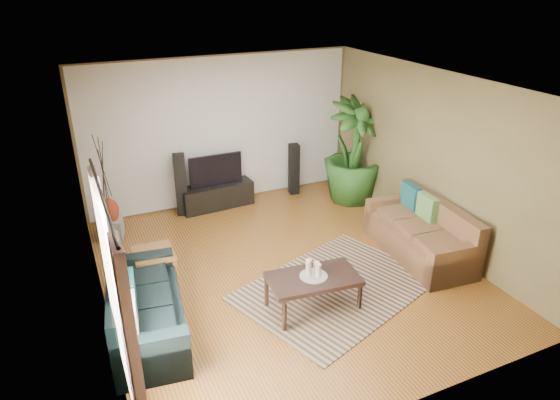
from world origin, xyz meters
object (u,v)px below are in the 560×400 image
potted_plant (354,151)px  vase (109,211)px  speaker_left (181,185)px  tv_stand (217,196)px  sofa_right (420,230)px  television (216,170)px  speaker_right (294,169)px  pedestal (112,229)px  coffee_table (313,292)px  side_table (155,269)px  sofa_left (147,303)px

potted_plant → vase: 4.40m
speaker_left → tv_stand: bearing=11.2°
sofa_right → television: 3.71m
television → potted_plant: (2.43, -0.74, 0.24)m
speaker_right → pedestal: size_ratio=2.98×
sofa_right → vase: sofa_right is taller
coffee_table → speaker_right: speaker_right is taller
speaker_left → vase: bearing=-150.4°
speaker_left → pedestal: size_ratio=3.35×
tv_stand → potted_plant: 2.65m
sofa_right → vase: size_ratio=4.43×
sofa_right → pedestal: size_ratio=5.67×
television → speaker_left: (-0.65, 0.00, -0.17)m
pedestal → side_table: side_table is taller
tv_stand → pedestal: size_ratio=3.97×
pedestal → speaker_right: bearing=6.9°
sofa_left → vase: bearing=9.4°
sofa_right → speaker_left: 4.13m
sofa_right → potted_plant: bearing=-179.1°
potted_plant → pedestal: size_ratio=5.81×
pedestal → side_table: bearing=-78.0°
side_table → vase: bearing=102.0°
coffee_table → speaker_left: bearing=109.6°
speaker_right → coffee_table: bearing=-103.4°
speaker_left → side_table: speaker_left is taller
sofa_right → tv_stand: (-2.27, 2.92, -0.20)m
speaker_right → potted_plant: 1.23m
tv_stand → vase: bearing=-171.2°
speaker_right → vase: 3.53m
television → side_table: bearing=-126.3°
vase → speaker_right: bearing=6.9°
pedestal → side_table: size_ratio=0.60×
sofa_right → tv_stand: size_ratio=1.43×
coffee_table → speaker_left: speaker_left is taller
sofa_right → speaker_right: 3.00m
sofa_left → coffee_table: bearing=-93.1°
speaker_left → pedestal: speaker_left is taller
coffee_table → potted_plant: potted_plant is taller
speaker_left → side_table: (-0.92, -2.13, -0.28)m
speaker_left → side_table: 2.33m
speaker_left → potted_plant: (3.08, -0.74, 0.41)m
speaker_left → vase: speaker_left is taller
sofa_left → potted_plant: size_ratio=0.96×
coffee_table → pedestal: (-2.10, 3.01, -0.07)m
coffee_table → tv_stand: coffee_table is taller
pedestal → speaker_left: bearing=18.4°
potted_plant → pedestal: (-4.36, 0.31, -0.80)m
sofa_left → pedestal: 2.64m
tv_stand → speaker_left: bearing=176.4°
potted_plant → vase: potted_plant is taller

